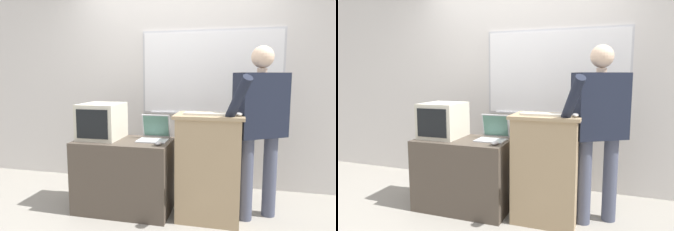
{
  "view_description": "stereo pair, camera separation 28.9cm",
  "coord_description": "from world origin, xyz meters",
  "views": [
    {
      "loc": [
        0.74,
        -2.33,
        1.36
      ],
      "look_at": [
        0.09,
        0.47,
        0.99
      ],
      "focal_mm": 32.0,
      "sensor_mm": 36.0,
      "label": 1
    },
    {
      "loc": [
        1.02,
        -2.25,
        1.36
      ],
      "look_at": [
        0.09,
        0.47,
        0.99
      ],
      "focal_mm": 32.0,
      "sensor_mm": 36.0,
      "label": 2
    }
  ],
  "objects": [
    {
      "name": "wireless_keyboard",
      "position": [
        0.48,
        0.38,
        1.02
      ],
      "size": [
        0.43,
        0.13,
        0.02
      ],
      "color": "beige",
      "rests_on": "lectern_podium"
    },
    {
      "name": "person_presenter",
      "position": [
        0.96,
        0.56,
        0.96
      ],
      "size": [
        0.64,
        0.73,
        1.64
      ],
      "rotation": [
        0.0,
        0.0,
        0.54
      ],
      "color": "#474C60",
      "rests_on": "ground_plane"
    },
    {
      "name": "lectern_podium",
      "position": [
        0.5,
        0.43,
        0.51
      ],
      "size": [
        0.63,
        0.43,
        1.01
      ],
      "color": "tan",
      "rests_on": "ground_plane"
    },
    {
      "name": "crt_monitor",
      "position": [
        -0.6,
        0.47,
        0.91
      ],
      "size": [
        0.39,
        0.45,
        0.36
      ],
      "color": "beige",
      "rests_on": "side_desk"
    },
    {
      "name": "computer_mouse_by_laptop",
      "position": [
        0.04,
        0.31,
        0.74
      ],
      "size": [
        0.06,
        0.1,
        0.03
      ],
      "color": "#BCBCC1",
      "rests_on": "side_desk"
    },
    {
      "name": "laptop",
      "position": [
        -0.06,
        0.53,
        0.81
      ],
      "size": [
        0.3,
        0.27,
        0.25
      ],
      "color": "#B7BABF",
      "rests_on": "side_desk"
    },
    {
      "name": "computer_mouse_by_keyboard",
      "position": [
        0.76,
        0.37,
        1.03
      ],
      "size": [
        0.06,
        0.1,
        0.03
      ],
      "color": "silver",
      "rests_on": "lectern_podium"
    },
    {
      "name": "back_wall",
      "position": [
        0.01,
        1.38,
        1.4
      ],
      "size": [
        6.4,
        0.17,
        2.8
      ],
      "color": "silver",
      "rests_on": "ground_plane"
    },
    {
      "name": "side_desk",
      "position": [
        -0.35,
        0.44,
        0.36
      ],
      "size": [
        0.96,
        0.54,
        0.73
      ],
      "color": "#4C4238",
      "rests_on": "ground_plane"
    }
  ]
}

